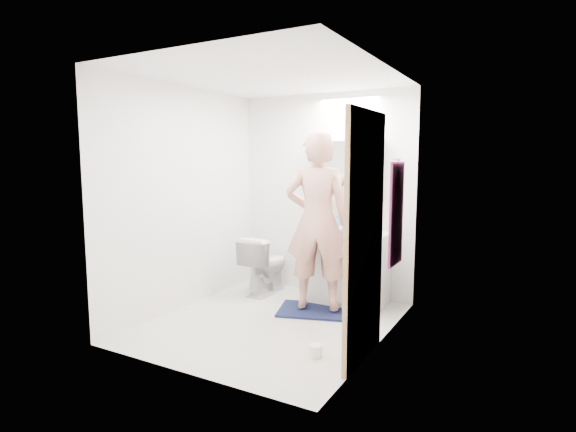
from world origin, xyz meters
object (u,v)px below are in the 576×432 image
Objects in this scene: person at (317,221)px; vanity_cabinet at (346,269)px; toilet_paper_roll at (316,351)px; toilet at (265,264)px; soap_bottle_a at (331,218)px; toothbrush_cup at (366,227)px; medicine_cabinet at (346,170)px; soap_bottle_b at (339,220)px.

vanity_cabinet is at bearing -125.76° from person.
toilet is at bearing 134.60° from toilet_paper_roll.
vanity_cabinet is 1.01m from toilet.
soap_bottle_a is 2.50× the size of toothbrush_cup.
person is (-0.04, -0.66, -0.52)m from medicine_cabinet.
toothbrush_cup is at bearing -166.53° from toilet.
person is 8.06× the size of soap_bottle_a.
person is at bearing 115.11° from toilet_paper_roll.
soap_bottle_b is 2.06× the size of toothbrush_cup.
toilet is 1.31m from toothbrush_cup.
soap_bottle_b is (-0.06, -0.03, -0.58)m from medicine_cabinet.
soap_bottle_a reaches higher than toothbrush_cup.
medicine_cabinet reaches higher than toilet.
vanity_cabinet is at bearing -29.91° from soap_bottle_a.
toilet_paper_roll is at bearing 134.94° from toilet.
medicine_cabinet is at bearing 20.94° from soap_bottle_a.
person is 0.61m from soap_bottle_a.
toilet is at bearing -173.49° from vanity_cabinet.
soap_bottle_b is (0.09, 0.03, -0.02)m from soap_bottle_a.
toothbrush_cup reaches higher than toilet_paper_roll.
soap_bottle_b is (-0.02, 0.63, -0.06)m from person.
person reaches higher than toilet.
vanity_cabinet is 1.02× the size of medicine_cabinet.
toilet is 3.06× the size of soap_bottle_a.
soap_bottle_b is 1.74× the size of toilet_paper_roll.
toilet is at bearing -160.45° from soap_bottle_a.
vanity_cabinet is at bearing -136.90° from toothbrush_cup.
soap_bottle_a is 0.10m from soap_bottle_b.
soap_bottle_b is at bearing 106.74° from toilet_paper_roll.
soap_bottle_a is at bearing -162.00° from soap_bottle_b.
vanity_cabinet is 4.72× the size of soap_bottle_b.
toilet_paper_roll is at bearing -75.59° from medicine_cabinet.
person reaches higher than soap_bottle_b.
vanity_cabinet is 1.27× the size of toilet.
soap_bottle_b is at bearing 176.63° from toothbrush_cup.
toilet is at bearing -39.04° from person.
toilet is at bearing -160.62° from soap_bottle_b.
medicine_cabinet is 1.50m from toilet.
person reaches higher than toilet_paper_roll.
soap_bottle_a is (-0.26, 0.15, 0.55)m from vanity_cabinet.
soap_bottle_a is at bearing -97.03° from person.
toothbrush_cup is (0.17, 0.16, 0.47)m from vanity_cabinet.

